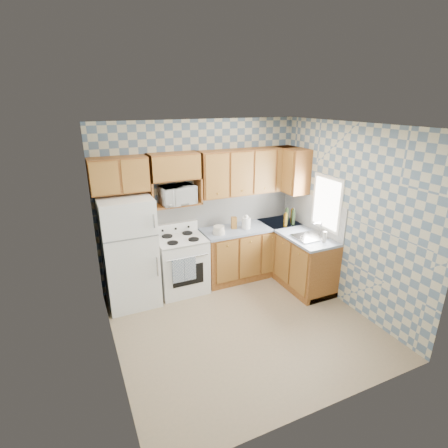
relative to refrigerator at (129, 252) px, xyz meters
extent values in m
plane|color=#827056|center=(1.27, -1.25, -0.84)|extent=(3.40, 3.40, 0.00)
cube|color=slate|center=(1.27, 0.35, 0.51)|extent=(3.40, 0.02, 2.70)
cube|color=slate|center=(2.97, -1.25, 0.51)|extent=(0.02, 3.20, 2.70)
cube|color=silver|center=(1.68, 0.34, 0.36)|extent=(2.60, 0.02, 0.56)
cube|color=silver|center=(2.96, -0.45, 0.36)|extent=(0.02, 1.60, 0.56)
cube|color=white|center=(0.00, 0.00, 0.00)|extent=(0.75, 0.70, 1.68)
cube|color=white|center=(0.80, 0.03, -0.39)|extent=(0.76, 0.65, 0.90)
cube|color=silver|center=(0.80, 0.03, 0.07)|extent=(0.76, 0.65, 0.02)
cube|color=white|center=(0.80, 0.30, 0.16)|extent=(0.76, 0.08, 0.17)
cube|color=navy|center=(0.65, -0.32, -0.30)|extent=(0.18, 0.02, 0.38)
cube|color=navy|center=(0.83, -0.32, -0.30)|extent=(0.18, 0.02, 0.38)
cube|color=brown|center=(2.10, 0.05, -0.40)|extent=(1.75, 0.60, 0.88)
cube|color=brown|center=(2.67, -0.45, -0.40)|extent=(0.60, 1.60, 0.88)
cube|color=slate|center=(2.10, 0.05, 0.06)|extent=(1.77, 0.63, 0.04)
cube|color=slate|center=(2.67, -0.45, 0.06)|extent=(0.63, 1.60, 0.04)
cube|color=brown|center=(2.10, 0.19, 1.01)|extent=(1.75, 0.33, 0.74)
cube|color=brown|center=(-0.02, 0.19, 1.13)|extent=(0.82, 0.33, 0.50)
cube|color=brown|center=(2.81, 0.00, 1.01)|extent=(0.33, 0.70, 0.74)
cube|color=brown|center=(0.80, 0.19, 0.60)|extent=(0.80, 0.33, 0.03)
imported|color=white|center=(0.83, 0.14, 0.75)|extent=(0.56, 0.41, 0.29)
cube|color=#B7B7BC|center=(2.67, -0.80, 0.09)|extent=(0.48, 0.40, 0.03)
cube|color=white|center=(2.96, -0.80, 0.61)|extent=(0.02, 0.66, 0.86)
cylinder|color=black|center=(2.68, -0.14, 0.22)|extent=(0.06, 0.06, 0.29)
cylinder|color=black|center=(2.78, -0.20, 0.21)|extent=(0.06, 0.06, 0.27)
cylinder|color=#4F360B|center=(2.83, -0.10, 0.20)|extent=(0.06, 0.06, 0.25)
cylinder|color=#4F360B|center=(2.61, -0.21, 0.19)|extent=(0.06, 0.06, 0.23)
cube|color=brown|center=(1.77, 0.07, 0.18)|extent=(0.11, 0.11, 0.20)
cylinder|color=white|center=(1.96, -0.01, 0.17)|extent=(0.15, 0.15, 0.19)
cylinder|color=beige|center=(2.77, -1.05, 0.17)|extent=(0.06, 0.06, 0.17)
camera|label=1|loc=(-0.69, -4.91, 2.15)|focal=28.00mm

